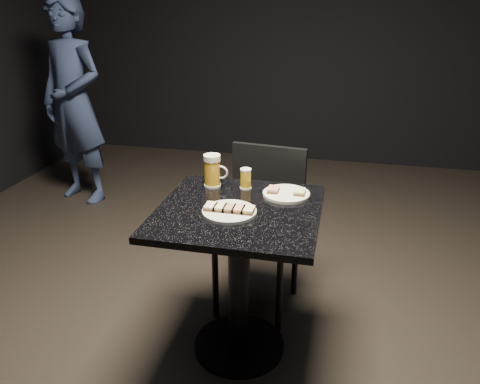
# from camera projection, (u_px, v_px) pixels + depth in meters

# --- Properties ---
(floor) EXTENTS (6.00, 6.00, 0.00)m
(floor) POSITION_uv_depth(u_px,v_px,m) (239.00, 347.00, 2.31)
(floor) COLOR black
(floor) RESTS_ON ground
(plate_large) EXTENTS (0.23, 0.23, 0.01)m
(plate_large) POSITION_uv_depth(u_px,v_px,m) (229.00, 212.00, 1.97)
(plate_large) COLOR silver
(plate_large) RESTS_ON table
(plate_small) EXTENTS (0.22, 0.22, 0.01)m
(plate_small) POSITION_uv_depth(u_px,v_px,m) (286.00, 194.00, 2.15)
(plate_small) COLOR white
(plate_small) RESTS_ON table
(patron) EXTENTS (0.67, 0.53, 1.63)m
(patron) POSITION_uv_depth(u_px,v_px,m) (74.00, 103.00, 3.73)
(patron) COLOR #202A4E
(patron) RESTS_ON floor
(table) EXTENTS (0.70, 0.70, 0.75)m
(table) POSITION_uv_depth(u_px,v_px,m) (239.00, 257.00, 2.11)
(table) COLOR black
(table) RESTS_ON floor
(beer_mug) EXTENTS (0.12, 0.08, 0.16)m
(beer_mug) POSITION_uv_depth(u_px,v_px,m) (213.00, 171.00, 2.23)
(beer_mug) COLOR silver
(beer_mug) RESTS_ON table
(beer_tumbler) EXTENTS (0.06, 0.06, 0.10)m
(beer_tumbler) POSITION_uv_depth(u_px,v_px,m) (246.00, 179.00, 2.22)
(beer_tumbler) COLOR silver
(beer_tumbler) RESTS_ON table
(chair) EXTENTS (0.45, 0.45, 0.87)m
(chair) POSITION_uv_depth(u_px,v_px,m) (261.00, 219.00, 2.50)
(chair) COLOR black
(chair) RESTS_ON floor
(canapes_on_plate_large) EXTENTS (0.21, 0.07, 0.02)m
(canapes_on_plate_large) POSITION_uv_depth(u_px,v_px,m) (229.00, 208.00, 1.97)
(canapes_on_plate_large) COLOR #4C3521
(canapes_on_plate_large) RESTS_ON plate_large
(canapes_on_plate_small) EXTENTS (0.17, 0.07, 0.02)m
(canapes_on_plate_small) POSITION_uv_depth(u_px,v_px,m) (286.00, 191.00, 2.15)
(canapes_on_plate_small) COLOR #4C3521
(canapes_on_plate_small) RESTS_ON plate_small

